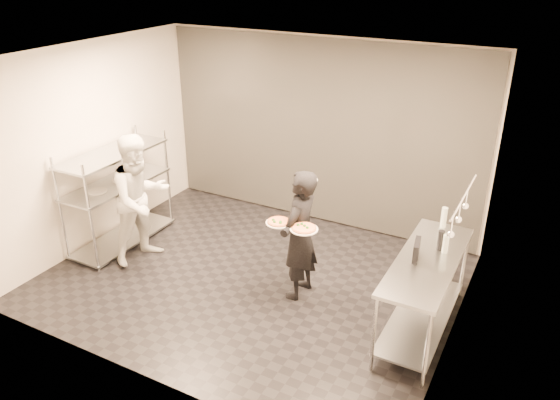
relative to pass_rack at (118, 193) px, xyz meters
The scene contains 13 objects.
room_shell 2.53m from the pass_rack, 28.77° to the left, with size 5.00×4.00×2.80m.
pass_rack is the anchor object (origin of this frame).
prep_counter 4.33m from the pass_rack, ahead, with size 0.60×1.80×0.92m.
utensil_rail 4.64m from the pass_rack, ahead, with size 0.07×1.20×0.31m.
waiter 2.83m from the pass_rack, ahead, with size 0.59×0.39×1.62m, color black.
chef 0.64m from the pass_rack, 17.74° to the right, with size 0.85×0.67×1.76m, color silver.
pizza_plate_near 2.69m from the pass_rack, ahead, with size 0.30×0.30×0.05m.
pizza_plate_far 3.00m from the pass_rack, ahead, with size 0.32×0.32×0.05m.
salad_plate 2.83m from the pass_rack, ahead, with size 0.27×0.27×0.07m.
pos_monitor 4.22m from the pass_rack, ahead, with size 0.05×0.27×0.20m, color black.
bottle_green 4.38m from the pass_rack, 10.58° to the left, with size 0.07×0.07×0.25m, color #98A597.
bottle_clear 4.46m from the pass_rack, ahead, with size 0.06×0.06×0.21m, color #98A597.
bottle_dark 4.41m from the pass_rack, ahead, with size 0.07×0.07×0.23m, color black.
Camera 1 is at (3.13, -5.06, 3.88)m, focal length 35.00 mm.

